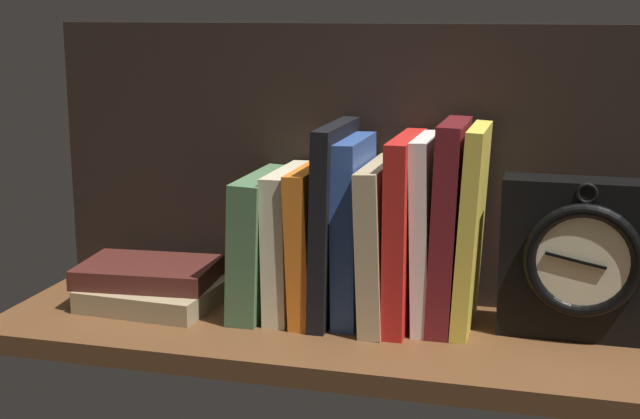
% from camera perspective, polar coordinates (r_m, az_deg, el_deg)
% --- Properties ---
extents(ground_plane, '(0.86, 0.27, 0.03)m').
position_cam_1_polar(ground_plane, '(1.11, 1.59, -7.97)').
color(ground_plane, brown).
extents(back_panel, '(0.86, 0.01, 0.36)m').
position_cam_1_polar(back_panel, '(1.18, 3.14, 2.87)').
color(back_panel, black).
rests_on(back_panel, ground_plane).
extents(book_green_romantic, '(0.04, 0.16, 0.18)m').
position_cam_1_polar(book_green_romantic, '(1.15, -3.65, -2.08)').
color(book_green_romantic, '#476B44').
rests_on(book_green_romantic, ground_plane).
extents(book_cream_twain, '(0.03, 0.14, 0.18)m').
position_cam_1_polar(book_cream_twain, '(1.14, -1.93, -2.00)').
color(book_cream_twain, beige).
rests_on(book_cream_twain, ground_plane).
extents(book_orange_pandolfini, '(0.03, 0.15, 0.19)m').
position_cam_1_polar(book_orange_pandolfini, '(1.13, -0.44, -1.98)').
color(book_orange_pandolfini, orange).
rests_on(book_orange_pandolfini, ground_plane).
extents(book_black_skeptic, '(0.03, 0.16, 0.24)m').
position_cam_1_polar(book_black_skeptic, '(1.12, 0.87, -0.75)').
color(book_black_skeptic, black).
rests_on(book_black_skeptic, ground_plane).
extents(book_blue_modern, '(0.03, 0.13, 0.22)m').
position_cam_1_polar(book_blue_modern, '(1.11, 2.26, -1.26)').
color(book_blue_modern, '#2D4C8E').
rests_on(book_blue_modern, ground_plane).
extents(book_tan_shortstories, '(0.04, 0.16, 0.20)m').
position_cam_1_polar(book_tan_shortstories, '(1.11, 3.81, -2.08)').
color(book_tan_shortstories, tan).
rests_on(book_tan_shortstories, ground_plane).
extents(book_red_requiem, '(0.03, 0.15, 0.23)m').
position_cam_1_polar(book_red_requiem, '(1.10, 5.32, -1.33)').
color(book_red_requiem, red).
rests_on(book_red_requiem, ground_plane).
extents(book_white_catcher, '(0.03, 0.12, 0.23)m').
position_cam_1_polar(book_white_catcher, '(1.10, 6.64, -1.39)').
color(book_white_catcher, silver).
rests_on(book_white_catcher, ground_plane).
extents(book_maroon_dawkins, '(0.03, 0.12, 0.25)m').
position_cam_1_polar(book_maroon_dawkins, '(1.09, 8.05, -1.00)').
color(book_maroon_dawkins, maroon).
rests_on(book_maroon_dawkins, ground_plane).
extents(book_yellow_seinlanguage, '(0.03, 0.12, 0.24)m').
position_cam_1_polar(book_yellow_seinlanguage, '(1.09, 9.44, -1.21)').
color(book_yellow_seinlanguage, gold).
rests_on(book_yellow_seinlanguage, ground_plane).
extents(framed_clock, '(0.19, 0.07, 0.19)m').
position_cam_1_polar(framed_clock, '(1.09, 16.08, -3.00)').
color(framed_clock, black).
rests_on(framed_clock, ground_plane).
extents(book_stack_side, '(0.19, 0.15, 0.05)m').
position_cam_1_polar(book_stack_side, '(1.21, -10.49, -4.62)').
color(book_stack_side, '#9E8966').
rests_on(book_stack_side, ground_plane).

